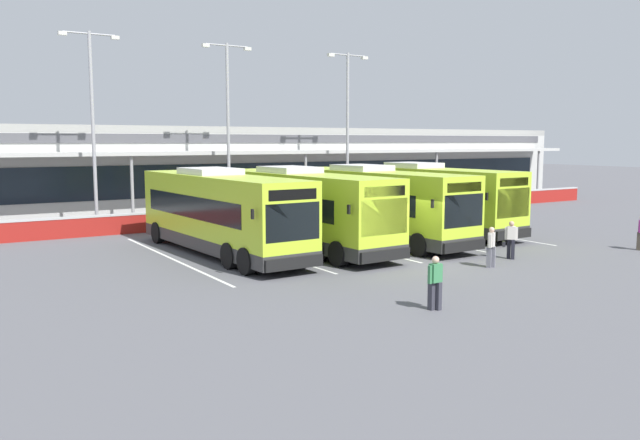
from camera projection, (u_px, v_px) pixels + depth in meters
name	position (u px, v px, depth m)	size (l,w,h in m)	color
ground_plane	(414.00, 261.00, 26.98)	(200.00, 200.00, 0.00)	#56565B
terminal_building	(185.00, 167.00, 49.27)	(70.00, 13.00, 6.00)	#B7B7B2
red_barrier_wall	(258.00, 215.00, 39.12)	(60.00, 0.40, 1.10)	maroon
coach_bus_leftmost	(220.00, 214.00, 28.48)	(3.31, 12.25, 3.78)	#B7DB2D
coach_bus_left_centre	(301.00, 210.00, 30.06)	(3.31, 12.25, 3.78)	#B7DB2D
coach_bus_centre	(373.00, 205.00, 32.28)	(3.31, 12.25, 3.78)	#B7DB2D
coach_bus_right_centre	(425.00, 199.00, 35.80)	(3.31, 12.25, 3.78)	#B7DB2D
bay_stripe_far_west	(171.00, 258.00, 27.61)	(0.14, 13.00, 0.01)	silver
bay_stripe_west	(259.00, 250.00, 29.82)	(0.14, 13.00, 0.01)	silver
bay_stripe_mid_west	(335.00, 242.00, 32.03)	(0.14, 13.00, 0.01)	silver
bay_stripe_centre	(402.00, 236.00, 34.24)	(0.14, 13.00, 0.01)	silver
bay_stripe_mid_east	(460.00, 230.00, 36.45)	(0.14, 13.00, 0.01)	silver
pedestrian_with_handbag	(511.00, 239.00, 27.41)	(0.56, 0.58, 1.62)	black
pedestrian_child	(491.00, 246.00, 25.53)	(0.51, 0.36, 1.62)	slate
pedestrian_near_bin	(435.00, 281.00, 19.09)	(0.54, 0.30, 1.62)	#33333D
lamp_post_west	(93.00, 117.00, 36.12)	(3.24, 0.28, 11.00)	#9E9EA3
lamp_post_centre	(228.00, 120.00, 40.55)	(3.24, 0.28, 11.00)	#9E9EA3
lamp_post_east	(348.00, 122.00, 44.98)	(3.24, 0.28, 11.00)	#9E9EA3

